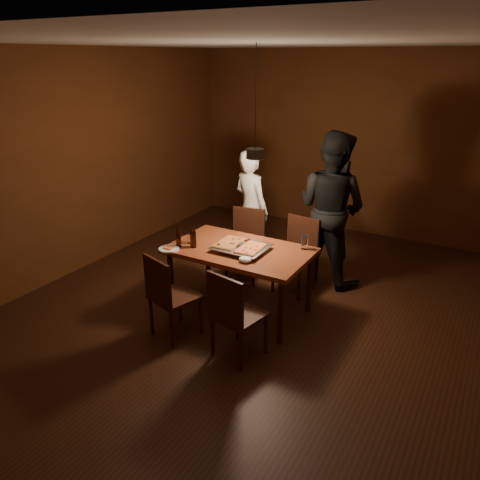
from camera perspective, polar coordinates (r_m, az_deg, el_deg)
The scene contains 19 objects.
room_shell at distance 4.93m, azimuth 1.79°, elevation 6.48°, with size 6.00×6.00×6.00m.
dining_table at distance 5.05m, azimuth 0.00°, elevation -1.83°, with size 1.50×0.90×0.75m.
chair_far_left at distance 5.92m, azimuth 0.78°, elevation 0.34°, with size 0.49×0.49×0.49m.
chair_far_right at distance 5.65m, azimuth 7.10°, elevation -0.90°, with size 0.46×0.46×0.49m.
chair_near_left at distance 4.67m, azimuth -8.85°, elevation -6.03°, with size 0.52×0.52×0.49m.
chair_near_right at distance 4.30m, azimuth -0.87°, elevation -8.36°, with size 0.49×0.49×0.49m.
pizza_tray at distance 4.97m, azimuth 0.14°, elevation -1.02°, with size 0.55×0.45×0.05m, color silver.
pizza_meat at distance 5.03m, azimuth -1.28°, elevation -0.31°, with size 0.24×0.38×0.02m, color maroon.
pizza_cheese at distance 4.89m, azimuth 1.30°, elevation -0.98°, with size 0.23×0.37×0.02m, color gold.
spatula at distance 4.96m, azimuth 0.31°, elevation -0.59°, with size 0.09×0.24×0.04m, color silver, non-canonical shape.
beer_bottle_a at distance 5.07m, azimuth -7.53°, elevation 0.36°, with size 0.06×0.06×0.22m.
beer_bottle_b at distance 5.04m, azimuth -5.74°, elevation 0.49°, with size 0.07×0.07×0.26m.
water_glass_left at distance 5.18m, azimuth -6.07°, elevation 0.19°, with size 0.07×0.07×0.11m, color silver.
water_glass_right at distance 5.04m, azimuth 7.88°, elevation -0.26°, with size 0.07×0.07×0.15m, color silver.
plate_slice at distance 5.05m, azimuth -8.66°, elevation -1.06°, with size 0.22×0.22×0.03m.
napkin at distance 4.69m, azimuth 0.62°, elevation -2.40°, with size 0.13×0.10×0.06m, color white.
diner_white at distance 6.16m, azimuth 1.39°, elevation 3.74°, with size 0.58×0.38×1.59m, color white.
diner_dark at distance 5.83m, azimuth 11.05°, elevation 3.81°, with size 0.92×0.71×1.89m, color black.
pendant_lamp at distance 4.84m, azimuth 1.84°, elevation 10.60°, with size 0.18×0.18×1.10m.
Camera 1 is at (2.24, -4.19, 2.68)m, focal length 35.00 mm.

